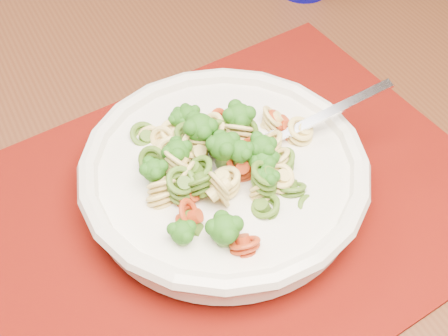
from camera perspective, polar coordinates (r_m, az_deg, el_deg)
name	(u,v)px	position (r m, az deg, el deg)	size (l,w,h in m)	color
dining_table	(165,184)	(0.77, -5.46, -1.49)	(1.53, 1.11, 0.73)	#4A2715
placemat	(232,204)	(0.62, 0.71, -3.27)	(0.50, 0.39, 0.00)	#611104
pasta_bowl	(224,174)	(0.61, 0.00, -0.53)	(0.28, 0.28, 0.05)	white
pasta_broccoli_heap	(224,164)	(0.60, 0.00, 0.38)	(0.24, 0.24, 0.06)	#ECCE74
fork	(266,144)	(0.62, 3.88, 2.24)	(0.19, 0.02, 0.01)	silver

